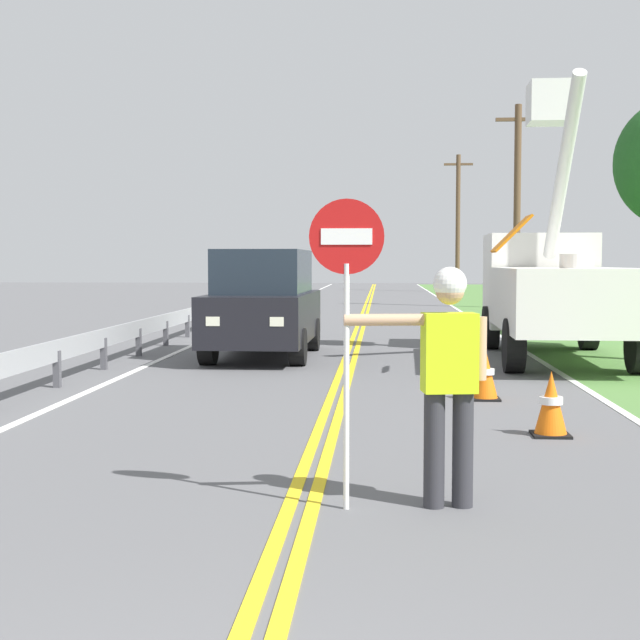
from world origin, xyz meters
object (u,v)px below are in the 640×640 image
oncoming_suv_nearest (264,303)px  traffic_cone_mid (485,375)px  flagger_worker (448,370)px  utility_pole_far (458,221)px  traffic_cone_lead (551,405)px  stop_sign_paddle (347,283)px  utility_bucket_truck (553,285)px  utility_pole_mid (517,202)px

oncoming_suv_nearest → traffic_cone_mid: size_ratio=6.62×
flagger_worker → traffic_cone_mid: flagger_worker is taller
flagger_worker → oncoming_suv_nearest: bearing=104.5°
oncoming_suv_nearest → traffic_cone_mid: (3.70, -5.32, -0.72)m
utility_pole_far → traffic_cone_lead: size_ratio=12.26×
stop_sign_paddle → utility_bucket_truck: size_ratio=0.34×
utility_bucket_truck → utility_pole_far: 40.17m
oncoming_suv_nearest → traffic_cone_lead: (4.11, -7.88, -0.72)m
oncoming_suv_nearest → utility_pole_mid: utility_pole_mid is taller
traffic_cone_lead → oncoming_suv_nearest: bearing=117.5°
traffic_cone_lead → traffic_cone_mid: same height
oncoming_suv_nearest → utility_pole_mid: size_ratio=0.57×
utility_pole_mid → utility_pole_far: (-0.69, 20.45, 0.19)m
flagger_worker → traffic_cone_lead: flagger_worker is taller
traffic_cone_lead → traffic_cone_mid: (-0.41, 2.56, 0.00)m
oncoming_suv_nearest → utility_bucket_truck: bearing=2.9°
oncoming_suv_nearest → traffic_cone_lead: 8.92m
stop_sign_paddle → oncoming_suv_nearest: 11.13m
flagger_worker → stop_sign_paddle: (-0.76, -0.11, 0.66)m
utility_pole_far → oncoming_suv_nearest: bearing=-100.0°
flagger_worker → utility_bucket_truck: utility_bucket_truck is taller
stop_sign_paddle → oncoming_suv_nearest: bearing=100.5°
utility_pole_far → traffic_cone_lead: bearing=-93.5°
traffic_cone_lead → utility_pole_far: bearing=86.5°
flagger_worker → traffic_cone_lead: bearing=65.9°
utility_pole_mid → utility_pole_far: bearing=91.9°
utility_pole_far → traffic_cone_mid: size_ratio=12.26×
utility_bucket_truck → utility_pole_mid: size_ratio=0.84×
flagger_worker → utility_pole_far: bearing=85.2°
flagger_worker → traffic_cone_mid: size_ratio=2.61×
flagger_worker → utility_bucket_truck: bearing=75.7°
stop_sign_paddle → flagger_worker: bearing=8.2°
stop_sign_paddle → utility_pole_far: utility_pole_far is taller
utility_bucket_truck → utility_pole_far: (1.45, 40.02, 3.06)m
flagger_worker → traffic_cone_lead: 3.29m
utility_bucket_truck → oncoming_suv_nearest: bearing=-177.1°
utility_bucket_truck → utility_pole_far: utility_pole_far is taller
traffic_cone_lead → utility_pole_mid: bearing=82.5°
utility_bucket_truck → flagger_worker: bearing=-104.3°
utility_pole_mid → traffic_cone_lead: size_ratio=11.71×
utility_bucket_truck → oncoming_suv_nearest: 5.64m
utility_bucket_truck → traffic_cone_lead: utility_bucket_truck is taller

